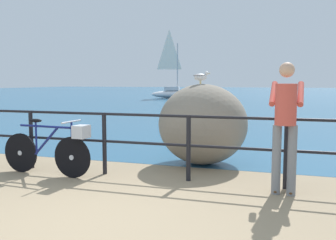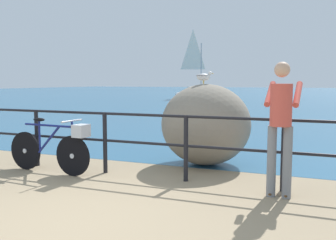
# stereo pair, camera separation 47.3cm
# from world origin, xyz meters

# --- Properties ---
(ground_plane) EXTENTS (120.00, 120.00, 0.10)m
(ground_plane) POSITION_xyz_m (0.00, 20.00, -0.05)
(ground_plane) COLOR #937F60
(sea_surface) EXTENTS (120.00, 90.00, 0.01)m
(sea_surface) POSITION_xyz_m (0.00, 47.98, 0.00)
(sea_surface) COLOR #285B7F
(sea_surface) RESTS_ON ground_plane
(promenade_railing) EXTENTS (7.22, 0.07, 1.02)m
(promenade_railing) POSITION_xyz_m (-0.00, 2.08, 0.64)
(promenade_railing) COLOR black
(promenade_railing) RESTS_ON ground_plane
(bicycle) EXTENTS (1.70, 0.48, 0.92)m
(bicycle) POSITION_xyz_m (-1.46, 1.72, 0.46)
(bicycle) COLOR black
(bicycle) RESTS_ON ground_plane
(person_at_railing) EXTENTS (0.46, 0.64, 1.78)m
(person_at_railing) POSITION_xyz_m (2.12, 1.80, 0.99)
(person_at_railing) COLOR slate
(person_at_railing) RESTS_ON ground_plane
(breakwater_boulder_main) EXTENTS (1.64, 1.54, 1.48)m
(breakwater_boulder_main) POSITION_xyz_m (0.66, 3.32, 0.74)
(breakwater_boulder_main) COLOR gray
(breakwater_boulder_main) RESTS_ON ground
(seagull) EXTENTS (0.32, 0.24, 0.23)m
(seagull) POSITION_xyz_m (0.61, 3.34, 1.62)
(seagull) COLOR gold
(seagull) RESTS_ON breakwater_boulder_main
(sailboat) EXTENTS (4.53, 1.87, 6.16)m
(sailboat) POSITION_xyz_m (-7.58, 29.09, 0.71)
(sailboat) COLOR white
(sailboat) RESTS_ON sea_surface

